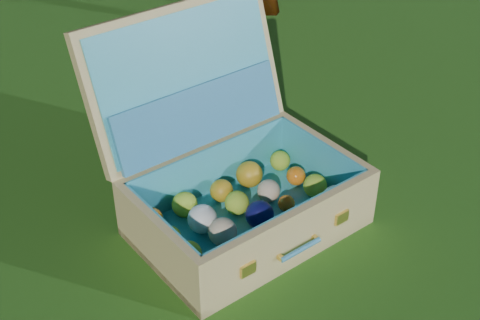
% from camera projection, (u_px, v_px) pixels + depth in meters
% --- Properties ---
extents(ground, '(60.00, 60.00, 0.00)m').
position_uv_depth(ground, '(176.00, 191.00, 1.74)').
color(ground, '#215114').
rests_on(ground, ground).
extents(suitcase, '(0.66, 0.65, 0.48)m').
position_uv_depth(suitcase, '(228.00, 167.00, 1.59)').
color(suitcase, '#D8BB74').
rests_on(suitcase, ground).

